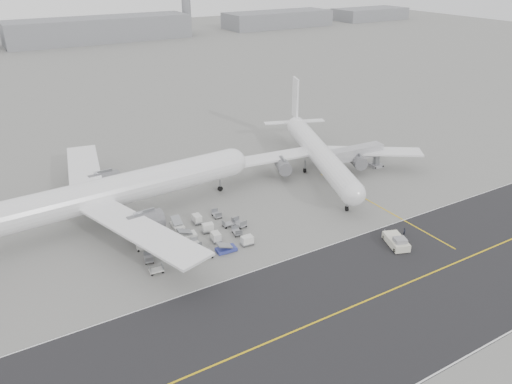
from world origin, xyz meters
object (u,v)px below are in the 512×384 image
jet_bridge (354,154)px  ground_crew_a (404,232)px  pushback_tug (397,241)px  control_tower (186,8)px  airliner_a (108,193)px  airliner_b (318,152)px

jet_bridge → ground_crew_a: (-11.98, -28.92, -3.73)m
pushback_tug → ground_crew_a: pushback_tug is taller
control_tower → ground_crew_a: size_ratio=18.68×
airliner_a → airliner_b: airliner_a is taller
control_tower → airliner_a: bearing=-117.0°
ground_crew_a → airliner_a: bearing=131.2°
pushback_tug → jet_bridge: jet_bridge is taller
jet_bridge → pushback_tug: bearing=-113.6°
control_tower → pushback_tug: bearing=-106.0°
airliner_b → jet_bridge: size_ratio=2.89×
jet_bridge → airliner_b: bearing=154.1°
airliner_b → pushback_tug: bearing=-83.4°
airliner_a → jet_bridge: airliner_a is taller
airliner_a → pushback_tug: size_ratio=8.00×
airliner_a → jet_bridge: bearing=-98.5°
control_tower → pushback_tug: 285.00m
airliner_b → ground_crew_a: bearing=-77.6°
airliner_a → ground_crew_a: 57.78m
control_tower → ground_crew_a: control_tower is taller
control_tower → airliner_b: (-70.06, -238.49, -11.01)m
ground_crew_a → control_tower: bearing=62.3°
airliner_a → pushback_tug: bearing=-133.8°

